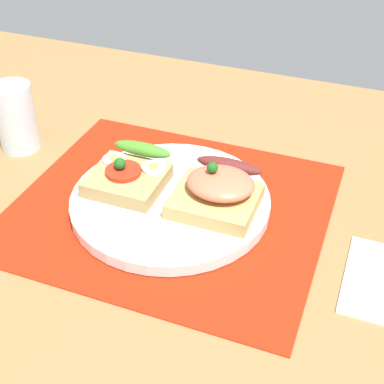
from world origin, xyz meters
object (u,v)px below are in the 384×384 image
plate (170,201)px  sandwich_salmon (219,189)px  sandwich_egg_tomato (129,174)px  drinking_glass (16,117)px

plate → sandwich_salmon: size_ratio=2.42×
sandwich_egg_tomato → drinking_glass: bearing=166.8°
plate → sandwich_egg_tomato: 6.57cm
sandwich_egg_tomato → drinking_glass: size_ratio=1.02×
plate → drinking_glass: 27.84cm
sandwich_egg_tomato → sandwich_salmon: size_ratio=0.98×
sandwich_egg_tomato → sandwich_salmon: (12.33, 0.22, 0.63)cm
plate → sandwich_salmon: 6.92cm
sandwich_salmon → drinking_glass: size_ratio=1.04×
plate → drinking_glass: (-26.95, 5.71, 4.00)cm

